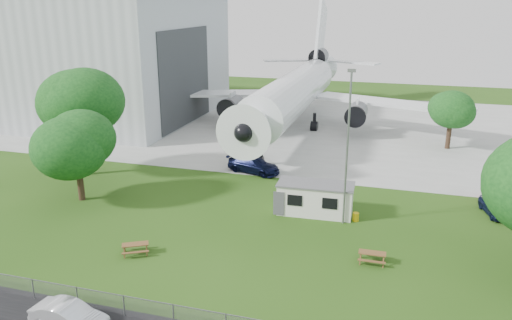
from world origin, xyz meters
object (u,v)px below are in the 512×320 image
(airliner, at_px, (296,90))
(hangar, at_px, (67,51))
(car_centre_sedan, at_px, (69,317))
(picnic_west, at_px, (136,254))
(picnic_east, at_px, (372,263))
(site_cabin, at_px, (315,198))

(airliner, bearing_deg, hangar, 179.78)
(airliner, height_order, car_centre_sedan, airliner)
(airliner, distance_m, picnic_west, 39.24)
(picnic_west, height_order, car_centre_sedan, car_centre_sedan)
(picnic_west, bearing_deg, airliner, 56.54)
(hangar, relative_size, picnic_east, 23.89)
(hangar, bearing_deg, car_centre_sedan, -54.49)
(site_cabin, xyz_separation_m, picnic_west, (-10.75, -10.41, -1.31))
(hangar, xyz_separation_m, picnic_west, (32.95, -38.91, -9.41))
(picnic_east, xyz_separation_m, car_centre_sedan, (-15.01, -11.79, 0.72))
(car_centre_sedan, bearing_deg, picnic_east, -46.30)
(picnic_east, bearing_deg, car_centre_sedan, -142.76)
(airliner, xyz_separation_m, car_centre_sedan, (-2.19, -47.19, -4.55))
(site_cabin, xyz_separation_m, car_centre_sedan, (-9.92, -18.83, -0.59))
(hangar, relative_size, car_centre_sedan, 9.83)
(airliner, xyz_separation_m, site_cabin, (7.73, -28.36, -3.96))
(site_cabin, bearing_deg, picnic_east, -54.18)
(site_cabin, bearing_deg, hangar, 146.89)
(car_centre_sedan, bearing_deg, hangar, 41.05)
(hangar, height_order, picnic_west, hangar)
(airliner, distance_m, picnic_east, 38.02)
(picnic_east, bearing_deg, hangar, 143.01)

